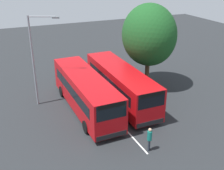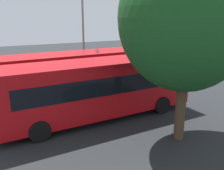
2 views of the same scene
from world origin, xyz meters
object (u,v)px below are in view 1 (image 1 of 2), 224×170
bus_far_left (86,91)px  street_lamp (35,56)px  bus_center_left (121,83)px  depot_tree (149,35)px  pedestrian (149,137)px

bus_far_left → street_lamp: street_lamp is taller
bus_far_left → bus_center_left: 3.45m
bus_center_left → depot_tree: bearing=118.2°
bus_far_left → street_lamp: (-2.58, -3.41, 2.81)m
street_lamp → pedestrian: bearing=-36.5°
bus_far_left → street_lamp: 5.11m
bus_far_left → pedestrian: bus_far_left is taller
bus_far_left → street_lamp: size_ratio=1.37×
street_lamp → bus_center_left: bearing=6.4°
bus_center_left → street_lamp: (-2.22, -6.83, 2.81)m
pedestrian → street_lamp: street_lamp is taller
bus_center_left → depot_tree: (-2.10, 3.95, 3.54)m
pedestrian → street_lamp: size_ratio=0.22×
bus_center_left → pedestrian: 7.67m
bus_center_left → depot_tree: size_ratio=1.30×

